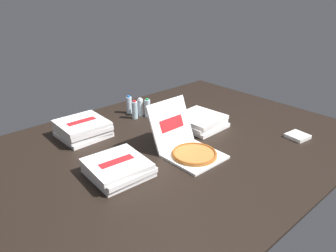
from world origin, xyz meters
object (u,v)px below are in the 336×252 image
Objects in this scene: water_bottle_2 at (129,105)px; water_bottle_3 at (140,107)px; pizza_stack_left_mid at (83,129)px; water_bottle_0 at (147,108)px; pizza_stack_right_far at (118,168)px; water_bottle_1 at (135,110)px; napkin_pile at (298,136)px; open_pizza_box at (188,147)px; pizza_stack_left_near at (200,121)px.

water_bottle_2 is 0.15m from water_bottle_3.
pizza_stack_left_mid is 0.74m from water_bottle_0.
pizza_stack_left_mid is 2.19× the size of water_bottle_0.
pizza_stack_right_far is 1.13m from water_bottle_0.
water_bottle_1 is 0.16m from water_bottle_2.
water_bottle_2 reaches higher than napkin_pile.
open_pizza_box reaches higher than pizza_stack_left_mid.
water_bottle_2 is (0.65, 0.18, 0.02)m from pizza_stack_left_mid.
open_pizza_box reaches higher than napkin_pile.
water_bottle_3 is (0.81, 0.79, 0.04)m from pizza_stack_right_far.
water_bottle_3 reaches higher than pizza_stack_left_mid.
pizza_stack_left_near is 2.60× the size of napkin_pile.
open_pizza_box is 1.28× the size of pizza_stack_left_near.
water_bottle_3 reaches higher than pizza_stack_right_far.
pizza_stack_right_far is 2.25× the size of water_bottle_3.
water_bottle_1 reaches higher than pizza_stack_left_near.
napkin_pile is at bearing -61.81° from water_bottle_3.
water_bottle_1 is at bearing 121.27° from napkin_pile.
water_bottle_1 is (0.60, 0.02, 0.02)m from pizza_stack_left_mid.
water_bottle_2 is at bearing 107.36° from water_bottle_3.
water_bottle_3 is (0.04, -0.14, 0.00)m from water_bottle_2.
napkin_pile is (0.69, -1.31, -0.08)m from water_bottle_0.
water_bottle_1 reaches higher than pizza_stack_right_far.
water_bottle_2 is (0.04, 0.16, 0.00)m from water_bottle_1.
pizza_stack_left_near is 2.27× the size of water_bottle_0.
water_bottle_0 reaches higher than napkin_pile.
water_bottle_1 is at bearing 46.73° from pizza_stack_right_far.
water_bottle_2 is (0.77, 0.93, 0.04)m from pizza_stack_right_far.
pizza_stack_left_near is 0.66m from water_bottle_3.
pizza_stack_right_far is 0.76m from pizza_stack_left_mid.
water_bottle_2 is at bearing 74.84° from water_bottle_1.
pizza_stack_right_far is 1.09m from pizza_stack_left_near.
open_pizza_box is 2.91× the size of water_bottle_2.
water_bottle_1 and water_bottle_3 have the same top height.
open_pizza_box is 0.61m from pizza_stack_right_far.
napkin_pile is at bearing -58.14° from pizza_stack_left_near.
pizza_stack_left_mid is at bearing 149.04° from pizza_stack_left_near.
water_bottle_3 is at bearing 44.22° from pizza_stack_right_far.
pizza_stack_right_far is at bearing -99.32° from pizza_stack_left_mid.
water_bottle_3 is (0.22, 0.92, 0.02)m from open_pizza_box.
water_bottle_0 reaches higher than pizza_stack_right_far.
water_bottle_1 is 1.00× the size of water_bottle_3.
open_pizza_box is 2.91× the size of water_bottle_3.
pizza_stack_left_mid reaches higher than napkin_pile.
napkin_pile is (0.74, -1.37, -0.08)m from water_bottle_3.
water_bottle_3 is (-0.26, 0.61, 0.04)m from pizza_stack_left_near.
water_bottle_1 is 1.58m from napkin_pile.
pizza_stack_left_near is (1.07, 0.18, -0.00)m from pizza_stack_right_far.
pizza_stack_left_near is 1.11m from pizza_stack_left_mid.
pizza_stack_right_far is 2.25× the size of water_bottle_0.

